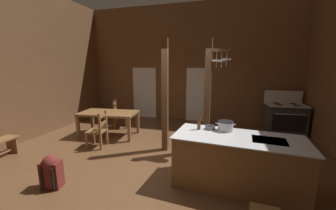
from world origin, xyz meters
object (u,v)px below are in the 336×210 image
(kitchen_island, at_px, (237,162))
(dining_table, at_px, (109,115))
(ladderback_chair_near_window, at_px, (119,115))
(mixing_bowl_on_counter, at_px, (210,128))
(backpack, at_px, (51,171))
(stockpot_on_counter, at_px, (225,126))
(bottle_tall_on_counter, at_px, (199,123))
(ladderback_chair_by_post, at_px, (98,130))
(stove_range, at_px, (285,118))

(kitchen_island, distance_m, dining_table, 4.01)
(ladderback_chair_near_window, height_order, mixing_bowl_on_counter, mixing_bowl_on_counter)
(backpack, xyz_separation_m, stockpot_on_counter, (2.87, 1.22, 0.69))
(backpack, bearing_deg, bottle_tall_on_counter, 25.70)
(ladderback_chair_near_window, height_order, stockpot_on_counter, stockpot_on_counter)
(ladderback_chair_by_post, relative_size, backpack, 1.59)
(dining_table, bearing_deg, stove_range, 18.73)
(backpack, bearing_deg, stockpot_on_counter, 22.95)
(ladderback_chair_by_post, distance_m, bottle_tall_on_counter, 2.83)
(dining_table, bearing_deg, ladderback_chair_near_window, 98.72)
(ladderback_chair_by_post, bearing_deg, stockpot_on_counter, -10.36)
(stove_range, bearing_deg, ladderback_chair_by_post, -152.31)
(kitchen_island, height_order, stove_range, stove_range)
(ladderback_chair_by_post, xyz_separation_m, bottle_tall_on_counter, (2.69, -0.65, 0.59))
(stove_range, height_order, dining_table, stove_range)
(stockpot_on_counter, height_order, mixing_bowl_on_counter, stockpot_on_counter)
(ladderback_chair_near_window, bearing_deg, dining_table, -81.28)
(backpack, bearing_deg, ladderback_chair_by_post, 99.59)
(dining_table, bearing_deg, kitchen_island, -25.36)
(ladderback_chair_near_window, xyz_separation_m, stockpot_on_counter, (3.53, -2.27, 0.56))
(ladderback_chair_near_window, bearing_deg, stockpot_on_counter, -32.79)
(ladderback_chair_near_window, bearing_deg, kitchen_island, -34.28)
(ladderback_chair_by_post, bearing_deg, stove_range, 27.69)
(dining_table, height_order, mixing_bowl_on_counter, mixing_bowl_on_counter)
(dining_table, bearing_deg, bottle_tall_on_counter, -27.22)
(kitchen_island, relative_size, bottle_tall_on_counter, 7.24)
(mixing_bowl_on_counter, bearing_deg, dining_table, 155.28)
(kitchen_island, height_order, bottle_tall_on_counter, bottle_tall_on_counter)
(bottle_tall_on_counter, bearing_deg, mixing_bowl_on_counter, 17.34)
(mixing_bowl_on_counter, xyz_separation_m, bottle_tall_on_counter, (-0.20, -0.06, 0.09))
(dining_table, distance_m, stockpot_on_counter, 3.71)
(ladderback_chair_by_post, distance_m, backpack, 1.83)
(ladderback_chair_by_post, relative_size, mixing_bowl_on_counter, 4.98)
(ladderback_chair_by_post, bearing_deg, backpack, -80.41)
(ladderback_chair_near_window, distance_m, backpack, 3.56)
(stove_range, bearing_deg, mixing_bowl_on_counter, -123.31)
(ladderback_chair_by_post, distance_m, stockpot_on_counter, 3.28)
(ladderback_chair_near_window, relative_size, stockpot_on_counter, 2.66)
(ladderback_chair_by_post, distance_m, mixing_bowl_on_counter, 3.00)
(backpack, bearing_deg, stove_range, 43.25)
(bottle_tall_on_counter, bearing_deg, backpack, -154.30)
(kitchen_island, xyz_separation_m, mixing_bowl_on_counter, (-0.50, 0.28, 0.49))
(stockpot_on_counter, bearing_deg, bottle_tall_on_counter, -172.11)
(backpack, relative_size, stockpot_on_counter, 1.67)
(backpack, height_order, stockpot_on_counter, stockpot_on_counter)
(stove_range, distance_m, backpack, 6.46)
(bottle_tall_on_counter, bearing_deg, ladderback_chair_near_window, 142.46)
(stove_range, distance_m, stockpot_on_counter, 3.73)
(kitchen_island, xyz_separation_m, backpack, (-3.09, -0.93, -0.14))
(backpack, distance_m, bottle_tall_on_counter, 2.75)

